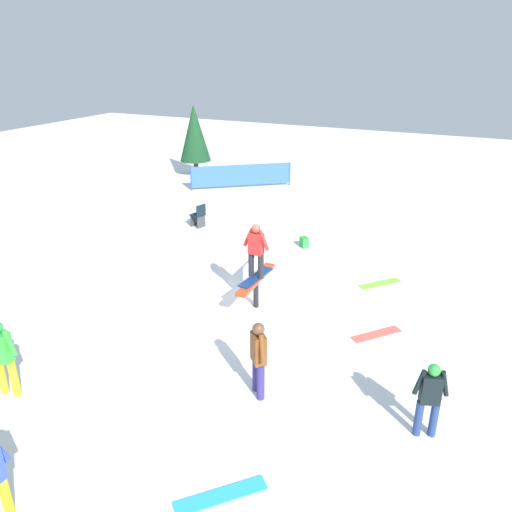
# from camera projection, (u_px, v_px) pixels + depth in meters

# --- Properties ---
(ground_plane) EXTENTS (60.00, 60.00, 0.00)m
(ground_plane) POSITION_uv_depth(u_px,v_px,m) (256.00, 306.00, 13.00)
(ground_plane) COLOR white
(rail_feature) EXTENTS (2.00, 0.36, 0.83)m
(rail_feature) POSITION_uv_depth(u_px,v_px,m) (256.00, 283.00, 12.73)
(rail_feature) COLOR black
(rail_feature) RESTS_ON ground
(snow_kicker_ramp) EXTENTS (1.86, 1.57, 0.64)m
(snow_kicker_ramp) POSITION_uv_depth(u_px,v_px,m) (280.00, 270.00, 14.36)
(snow_kicker_ramp) COLOR white
(snow_kicker_ramp) RESTS_ON ground
(main_rider_on_rail) EXTENTS (1.37, 0.74, 1.44)m
(main_rider_on_rail) POSITION_uv_depth(u_px,v_px,m) (256.00, 251.00, 12.39)
(main_rider_on_rail) COLOR navy
(main_rider_on_rail) RESTS_ON rail_feature
(bystander_green) EXTENTS (0.28, 0.69, 1.60)m
(bystander_green) POSITION_uv_depth(u_px,v_px,m) (3.00, 355.00, 9.41)
(bystander_green) COLOR gold
(bystander_green) RESTS_ON ground
(bystander_brown) EXTENTS (0.58, 0.53, 1.59)m
(bystander_brown) POSITION_uv_depth(u_px,v_px,m) (258.00, 355.00, 9.41)
(bystander_brown) COLOR navy
(bystander_brown) RESTS_ON ground
(bystander_black) EXTENTS (0.30, 0.60, 1.46)m
(bystander_black) POSITION_uv_depth(u_px,v_px,m) (430.00, 396.00, 8.42)
(bystander_black) COLOR navy
(bystander_black) RESTS_ON ground
(loose_snowboard_lime) EXTENTS (1.16, 1.07, 0.02)m
(loose_snowboard_lime) POSITION_uv_depth(u_px,v_px,m) (380.00, 284.00, 14.21)
(loose_snowboard_lime) COLOR #88D63B
(loose_snowboard_lime) RESTS_ON ground
(loose_snowboard_cyan) EXTENTS (1.23, 1.20, 0.02)m
(loose_snowboard_cyan) POSITION_uv_depth(u_px,v_px,m) (221.00, 496.00, 7.54)
(loose_snowboard_cyan) COLOR #2FB9C9
(loose_snowboard_cyan) RESTS_ON ground
(loose_snowboard_coral) EXTENTS (1.15, 1.05, 0.02)m
(loose_snowboard_coral) POSITION_uv_depth(u_px,v_px,m) (376.00, 334.00, 11.73)
(loose_snowboard_coral) COLOR #F56051
(loose_snowboard_coral) RESTS_ON ground
(folding_chair) EXTENTS (0.54, 0.54, 0.88)m
(folding_chair) POSITION_uv_depth(u_px,v_px,m) (199.00, 216.00, 18.52)
(folding_chair) COLOR #3F3F44
(folding_chair) RESTS_ON ground
(backpack_on_snow) EXTENTS (0.37, 0.37, 0.34)m
(backpack_on_snow) POSITION_uv_depth(u_px,v_px,m) (304.00, 242.00, 16.75)
(backpack_on_snow) COLOR green
(backpack_on_snow) RESTS_ON ground
(safety_fence) EXTENTS (2.91, 3.84, 1.10)m
(safety_fence) POSITION_uv_depth(u_px,v_px,m) (241.00, 175.00, 23.53)
(safety_fence) COLOR blue
(safety_fence) RESTS_ON ground
(pine_tree_near) EXTENTS (1.57, 1.57, 3.57)m
(pine_tree_near) POSITION_uv_depth(u_px,v_px,m) (194.00, 133.00, 25.14)
(pine_tree_near) COLOR #4C331E
(pine_tree_near) RESTS_ON ground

